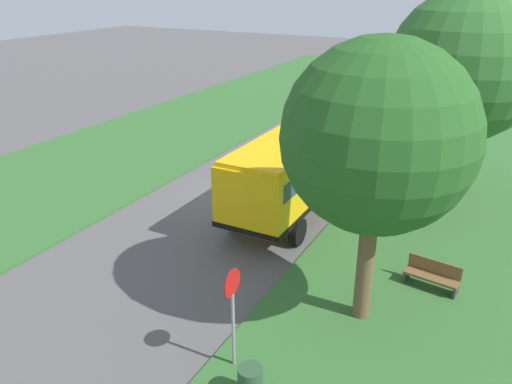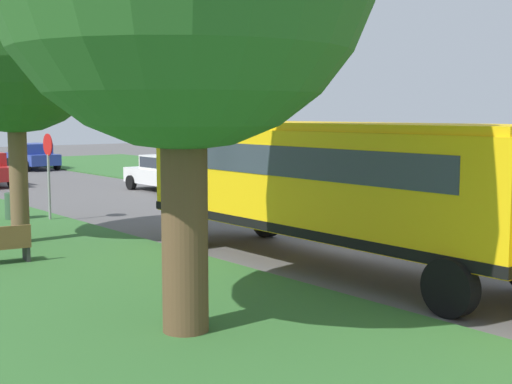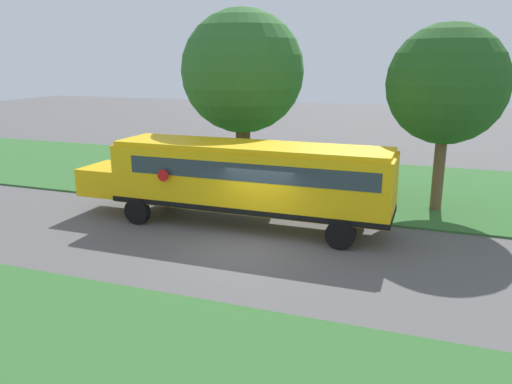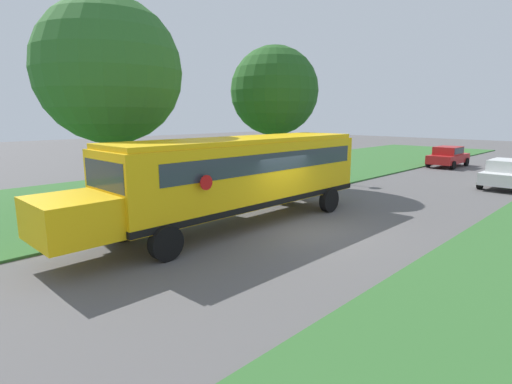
% 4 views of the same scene
% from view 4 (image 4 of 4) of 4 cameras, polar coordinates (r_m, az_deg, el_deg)
% --- Properties ---
extents(ground_plane, '(120.00, 120.00, 0.00)m').
position_cam_4_polar(ground_plane, '(14.03, 7.14, -5.54)').
color(ground_plane, '#565454').
extents(grass_verge, '(12.00, 80.00, 0.08)m').
position_cam_4_polar(grass_verge, '(21.41, -14.65, 0.05)').
color(grass_verge, '#33662D').
rests_on(grass_verge, ground).
extents(school_bus, '(2.85, 12.42, 3.16)m').
position_cam_4_polar(school_bus, '(14.33, -2.56, 2.77)').
color(school_bus, yellow).
rests_on(school_bus, ground).
extents(car_white_nearest, '(2.02, 4.40, 1.56)m').
position_cam_4_polar(car_white_nearest, '(25.89, 32.25, 2.43)').
color(car_white_nearest, silver).
rests_on(car_white_nearest, ground).
extents(car_red_middle, '(2.02, 4.40, 1.56)m').
position_cam_4_polar(car_red_middle, '(34.32, 25.75, 4.73)').
color(car_red_middle, '#B21E1E').
rests_on(car_red_middle, ground).
extents(oak_tree_beside_bus, '(5.70, 5.70, 8.51)m').
position_cam_4_polar(oak_tree_beside_bus, '(17.47, -20.74, 15.62)').
color(oak_tree_beside_bus, brown).
rests_on(oak_tree_beside_bus, ground).
extents(oak_tree_roadside_mid, '(4.76, 4.76, 7.61)m').
position_cam_4_polar(oak_tree_roadside_mid, '(22.22, 2.72, 14.06)').
color(oak_tree_roadside_mid, brown).
rests_on(oak_tree_roadside_mid, ground).
extents(stop_sign, '(0.08, 0.68, 2.74)m').
position_cam_4_polar(stop_sign, '(23.73, 11.86, 5.35)').
color(stop_sign, gray).
rests_on(stop_sign, ground).
extents(park_bench, '(1.65, 0.71, 0.92)m').
position_cam_4_polar(park_bench, '(21.95, -4.40, 1.79)').
color(park_bench, brown).
rests_on(park_bench, ground).
extents(trash_bin, '(0.56, 0.56, 0.90)m').
position_cam_4_polar(trash_bin, '(24.95, 11.02, 2.67)').
color(trash_bin, '#2D4C33').
rests_on(trash_bin, ground).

